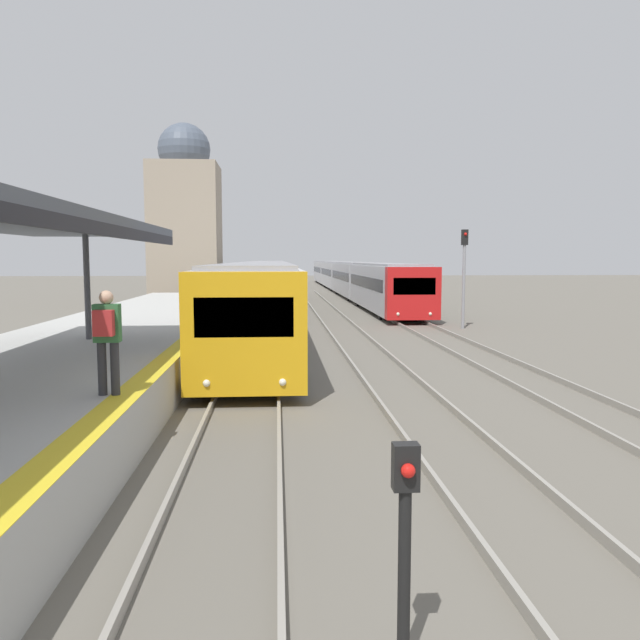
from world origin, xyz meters
name	(u,v)px	position (x,y,z in m)	size (l,w,h in m)	color
person_on_platform	(107,334)	(-1.98, 9.20, 2.02)	(0.40, 0.40, 1.66)	#2D2D33
train_near	(265,285)	(0.00, 35.12, 1.69)	(2.70, 45.45, 3.03)	gold
train_far	(346,275)	(7.23, 58.38, 1.63)	(2.63, 59.60, 2.93)	red
signal_post_near	(405,530)	(1.66, 3.81, 1.11)	(0.20, 0.21, 1.79)	black
signal_mast_far	(464,266)	(9.21, 27.23, 2.87)	(0.28, 0.29, 4.52)	gray
distant_domed_building	(186,219)	(-5.88, 45.39, 6.07)	(4.84, 4.84, 12.85)	gray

